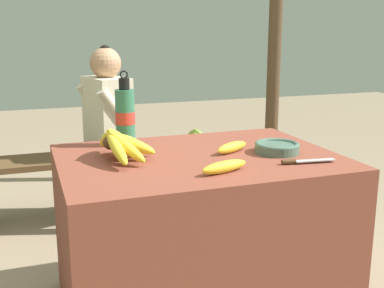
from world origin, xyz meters
The scene contains 11 objects.
market_counter centered at (0.00, 0.00, 0.35)m, with size 1.14×0.83×0.69m.
banana_bunch_ripe centered at (-0.31, 0.05, 0.76)m, with size 0.22×0.37×0.14m.
serving_bowl centered at (0.33, -0.06, 0.72)m, with size 0.19×0.19×0.05m.
water_bottle centered at (-0.24, 0.29, 0.83)m, with size 0.09×0.09×0.34m.
loose_banana_front centered at (0.01, -0.26, 0.71)m, with size 0.21×0.10×0.04m.
loose_banana_side centered at (0.16, 0.01, 0.71)m, with size 0.19×0.13×0.04m.
knife centered at (0.33, -0.25, 0.70)m, with size 0.22×0.05×0.02m.
wooden_bench centered at (-0.10, 1.19, 0.37)m, with size 1.86×0.32×0.43m.
seated_vendor centered at (-0.22, 1.15, 0.64)m, with size 0.45×0.42×1.11m.
banana_bunch_green centered at (0.44, 1.20, 0.49)m, with size 0.17×0.32×0.14m.
support_post_far centered at (1.24, 1.63, 1.15)m, with size 0.11×0.11×2.30m.
Camera 1 is at (-0.66, -1.81, 1.20)m, focal length 45.00 mm.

